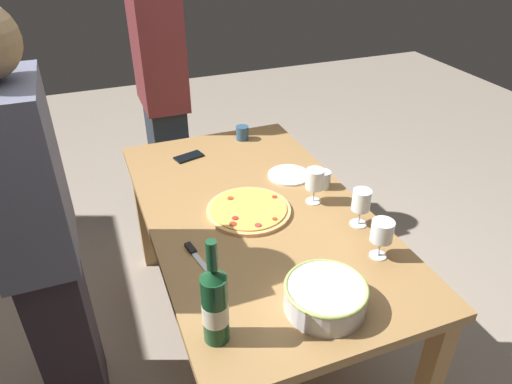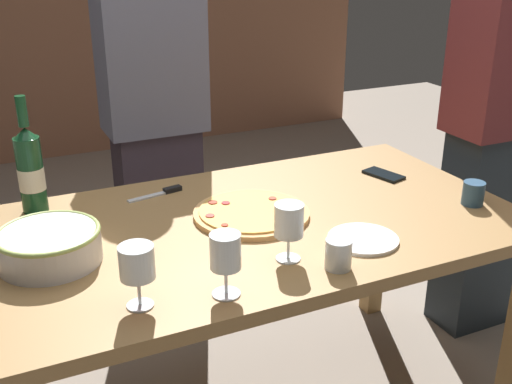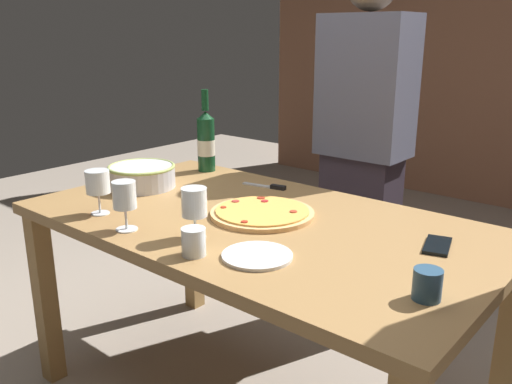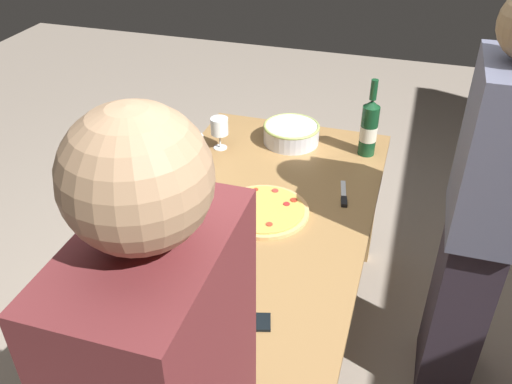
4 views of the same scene
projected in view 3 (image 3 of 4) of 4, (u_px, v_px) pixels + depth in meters
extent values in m
cube|color=#9A7242|center=(256.00, 224.00, 1.82)|extent=(1.60, 0.90, 0.04)
cube|color=#A47B46|center=(45.00, 298.00, 2.10)|extent=(0.07, 0.07, 0.71)
cube|color=#A47B46|center=(193.00, 241.00, 2.68)|extent=(0.07, 0.07, 0.71)
cube|color=#A47B46|center=(507.00, 350.00, 1.76)|extent=(0.07, 0.07, 0.71)
cylinder|color=#E5AA69|center=(263.00, 214.00, 1.84)|extent=(0.36, 0.36, 0.02)
cylinder|color=#E7A94C|center=(263.00, 211.00, 1.83)|extent=(0.32, 0.32, 0.01)
cylinder|color=#A42A18|center=(244.00, 222.00, 1.71)|extent=(0.02, 0.02, 0.00)
cylinder|color=#B3321C|center=(223.00, 207.00, 1.85)|extent=(0.02, 0.02, 0.00)
cylinder|color=#AB3A24|center=(293.00, 212.00, 1.81)|extent=(0.03, 0.03, 0.00)
cylinder|color=#A3301C|center=(261.00, 198.00, 1.96)|extent=(0.03, 0.03, 0.00)
cylinder|color=#AD2625|center=(265.00, 201.00, 1.92)|extent=(0.03, 0.03, 0.00)
cylinder|color=#A9382E|center=(235.00, 201.00, 1.92)|extent=(0.03, 0.03, 0.00)
cylinder|color=silver|center=(142.00, 177.00, 2.17)|extent=(0.27, 0.27, 0.09)
torus|color=#A4BA60|center=(141.00, 167.00, 2.16)|extent=(0.27, 0.27, 0.01)
cylinder|color=#144223|center=(206.00, 145.00, 2.41)|extent=(0.08, 0.08, 0.24)
cone|color=#144223|center=(205.00, 115.00, 2.37)|extent=(0.08, 0.08, 0.04)
cylinder|color=#144223|center=(205.00, 100.00, 2.35)|extent=(0.03, 0.03, 0.09)
cylinder|color=#EBE5CA|center=(206.00, 147.00, 2.41)|extent=(0.08, 0.08, 0.07)
cylinder|color=white|center=(195.00, 237.00, 1.64)|extent=(0.07, 0.07, 0.00)
cylinder|color=white|center=(195.00, 226.00, 1.63)|extent=(0.01, 0.01, 0.07)
cylinder|color=white|center=(194.00, 202.00, 1.61)|extent=(0.08, 0.08, 0.09)
cylinder|color=white|center=(100.00, 213.00, 1.86)|extent=(0.06, 0.06, 0.00)
cylinder|color=white|center=(99.00, 203.00, 1.85)|extent=(0.01, 0.01, 0.07)
cylinder|color=white|center=(98.00, 182.00, 1.83)|extent=(0.08, 0.08, 0.08)
cylinder|color=maroon|center=(98.00, 189.00, 1.83)|extent=(0.07, 0.07, 0.03)
cylinder|color=white|center=(127.00, 229.00, 1.71)|extent=(0.07, 0.07, 0.00)
cylinder|color=white|center=(126.00, 218.00, 1.70)|extent=(0.01, 0.01, 0.07)
cylinder|color=white|center=(124.00, 195.00, 1.67)|extent=(0.07, 0.07, 0.09)
cylinder|color=maroon|center=(125.00, 201.00, 1.68)|extent=(0.06, 0.06, 0.04)
cylinder|color=white|center=(194.00, 242.00, 1.50)|extent=(0.07, 0.07, 0.08)
cylinder|color=#2C4E6B|center=(427.00, 284.00, 1.25)|extent=(0.07, 0.07, 0.08)
cylinder|color=white|center=(257.00, 256.00, 1.50)|extent=(0.20, 0.20, 0.01)
cube|color=black|center=(437.00, 245.00, 1.57)|extent=(0.11, 0.16, 0.01)
cube|color=silver|center=(258.00, 185.00, 2.19)|extent=(0.14, 0.05, 0.01)
cube|color=black|center=(278.00, 187.00, 2.15)|extent=(0.07, 0.04, 0.02)
cube|color=#2E2530|center=(358.00, 239.00, 2.56)|extent=(0.33, 0.20, 0.82)
cube|color=slate|center=(366.00, 87.00, 2.36)|extent=(0.39, 0.24, 0.61)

